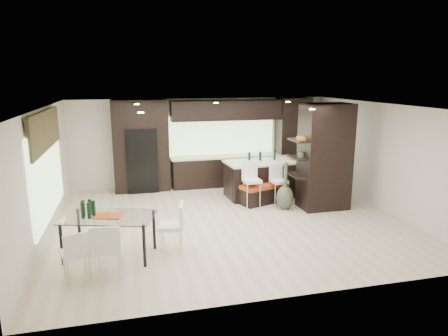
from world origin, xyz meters
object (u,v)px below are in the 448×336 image
object	(u,v)px
floor_vase	(285,186)
chair_far	(76,256)
stool_left	(252,189)
stool_mid	(279,188)
dining_table	(110,236)
bench	(264,193)
chair_end	(171,229)
chair_near	(108,252)
stool_right	(305,185)
kitchen_island	(268,178)

from	to	relation	value
floor_vase	chair_far	size ratio (longest dim) A/B	1.51
stool_left	stool_mid	world-z (taller)	stool_left
dining_table	stool_mid	bearing A→B (deg)	44.66
stool_mid	chair_far	xyz separation A→B (m)	(-4.78, -3.03, -0.03)
stool_left	bench	bearing A→B (deg)	28.79
stool_left	chair_end	xyz separation A→B (m)	(-2.36, -2.24, -0.04)
floor_vase	chair_end	world-z (taller)	floor_vase
stool_left	floor_vase	xyz separation A→B (m)	(0.77, -0.40, 0.13)
stool_left	chair_far	xyz separation A→B (m)	(-4.03, -3.01, -0.08)
stool_left	dining_table	distance (m)	4.16
chair_near	chair_end	bearing A→B (deg)	38.71
bench	stool_right	bearing A→B (deg)	-33.45
chair_near	chair_far	bearing A→B (deg)	-178.28
stool_mid	chair_near	size ratio (longest dim) A/B	0.97
kitchen_island	chair_end	distance (m)	4.38
kitchen_island	dining_table	size ratio (longest dim) A/B	1.48
kitchen_island	stool_right	bearing A→B (deg)	-52.36
floor_vase	chair_far	xyz separation A→B (m)	(-4.79, -2.61, -0.21)
stool_mid	dining_table	size ratio (longest dim) A/B	0.52
stool_right	chair_end	size ratio (longest dim) A/B	1.10
dining_table	kitchen_island	bearing A→B (deg)	52.59
bench	floor_vase	bearing A→B (deg)	-83.54
chair_near	bench	bearing A→B (deg)	44.09
floor_vase	bench	bearing A→B (deg)	115.85
chair_near	chair_end	size ratio (longest dim) A/B	1.02
stool_mid	chair_end	distance (m)	3.85
chair_near	dining_table	bearing A→B (deg)	94.22
floor_vase	kitchen_island	bearing A→B (deg)	90.44
stool_mid	chair_near	world-z (taller)	chair_near
kitchen_island	floor_vase	distance (m)	1.24
stool_left	floor_vase	bearing A→B (deg)	-29.81
chair_near	kitchen_island	bearing A→B (deg)	46.48
kitchen_island	stool_mid	bearing A→B (deg)	-94.28
floor_vase	chair_end	xyz separation A→B (m)	(-3.12, -1.84, -0.17)
stool_left	stool_mid	size ratio (longest dim) A/B	1.11
floor_vase	chair_near	world-z (taller)	floor_vase
chair_far	dining_table	bearing A→B (deg)	36.77
stool_right	dining_table	world-z (taller)	stool_right
chair_far	stool_mid	bearing A→B (deg)	13.26
stool_mid	stool_right	world-z (taller)	stool_right
kitchen_island	chair_far	distance (m)	6.14
chair_near	chair_far	xyz separation A→B (m)	(-0.52, 0.02, -0.04)
stool_left	stool_mid	distance (m)	0.76
stool_right	chair_far	distance (m)	6.31
floor_vase	chair_far	world-z (taller)	floor_vase
chair_far	stool_left	bearing A→B (deg)	17.68
stool_left	stool_right	size ratio (longest dim) A/B	1.00
chair_far	stool_right	bearing A→B (deg)	9.42
stool_left	bench	xyz separation A→B (m)	(0.44, 0.27, -0.22)
kitchen_island	stool_right	world-z (taller)	kitchen_island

